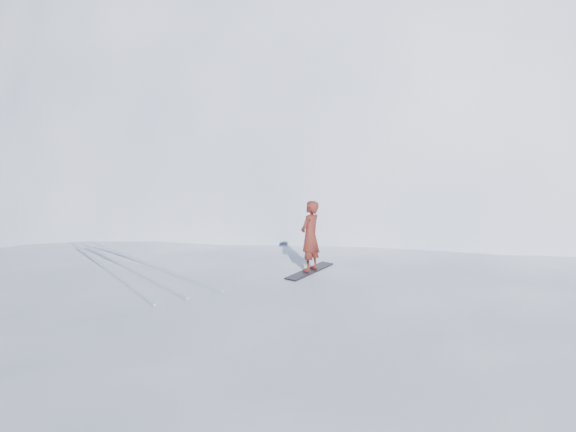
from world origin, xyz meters
name	(u,v)px	position (x,y,z in m)	size (l,w,h in m)	color
near_ridge	(289,372)	(1.00, 3.00, 0.00)	(36.00, 28.00, 4.80)	white
summit_peak	(375,193)	(22.00, 26.00, 0.00)	(60.00, 56.00, 56.00)	white
peak_shoulder	(280,218)	(10.00, 20.00, 0.00)	(28.00, 24.00, 18.00)	white
wind_bumps	(243,409)	(-0.56, 2.12, 0.00)	(16.00, 14.40, 1.00)	white
snowboard	(310,271)	(1.44, 2.82, 2.41)	(1.60, 0.30, 0.03)	black
snowboarder	(310,236)	(1.44, 2.82, 3.21)	(0.57, 0.38, 1.57)	maroon
board_tracks	(125,264)	(-2.05, 5.36, 2.42)	(2.11, 5.97, 0.04)	silver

